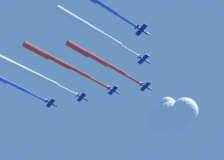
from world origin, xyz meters
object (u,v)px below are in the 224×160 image
(jet_starboard_inner, at_px, (89,27))
(jet_port_mid, at_px, (24,69))
(jet_lead, at_px, (97,59))
(jet_port_inner, at_px, (57,61))

(jet_starboard_inner, distance_m, jet_port_mid, 50.10)
(jet_lead, bearing_deg, jet_port_inner, 12.89)
(jet_port_inner, distance_m, jet_port_mid, 21.19)
(jet_starboard_inner, bearing_deg, jet_port_mid, -16.23)
(jet_port_inner, relative_size, jet_port_mid, 1.01)
(jet_lead, relative_size, jet_port_inner, 0.93)
(jet_port_inner, bearing_deg, jet_port_mid, 5.97)
(jet_lead, xyz_separation_m, jet_starboard_inner, (-3.78, 21.53, 1.24))
(jet_starboard_inner, xyz_separation_m, jet_port_mid, (48.08, -14.00, -1.68))
(jet_lead, bearing_deg, jet_starboard_inner, 99.96)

